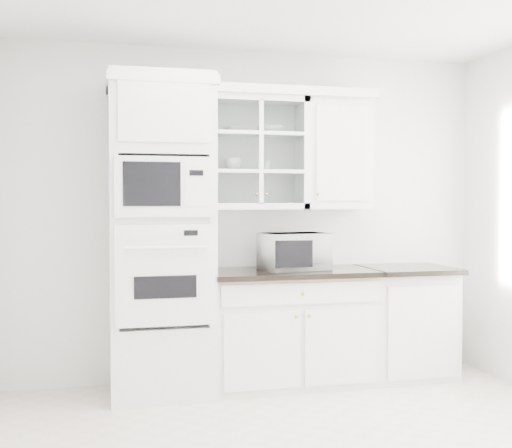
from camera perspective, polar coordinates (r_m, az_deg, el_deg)
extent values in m
cube|color=white|center=(5.32, -0.68, 0.80)|extent=(4.00, 0.02, 2.70)
cube|color=white|center=(4.89, -8.46, -1.08)|extent=(0.76, 0.65, 2.40)
cube|color=white|center=(4.58, -8.07, -4.55)|extent=(0.70, 0.03, 0.72)
cube|color=black|center=(4.57, -8.05, -5.57)|extent=(0.44, 0.01, 0.16)
cube|color=white|center=(4.55, -8.11, 3.28)|extent=(0.70, 0.03, 0.43)
cube|color=black|center=(4.53, -9.23, 3.54)|extent=(0.40, 0.01, 0.31)
cube|color=white|center=(5.21, 3.08, -9.32)|extent=(1.30, 0.60, 0.88)
cube|color=black|center=(5.10, 3.21, -4.32)|extent=(1.32, 0.67, 0.04)
cube|color=white|center=(5.57, 13.11, -8.62)|extent=(0.70, 0.60, 0.88)
cube|color=black|center=(5.47, 13.31, -3.94)|extent=(0.72, 0.67, 0.04)
cube|color=white|center=(5.19, 0.02, 6.30)|extent=(0.80, 0.33, 0.90)
cube|color=white|center=(5.18, 0.02, 4.64)|extent=(0.74, 0.29, 0.02)
cube|color=white|center=(5.20, 0.02, 7.95)|extent=(0.74, 0.29, 0.02)
cube|color=white|center=(5.38, 7.07, 6.13)|extent=(0.55, 0.33, 0.90)
cube|color=white|center=(5.20, -1.06, 11.68)|extent=(2.14, 0.38, 0.07)
imported|color=white|center=(5.10, 3.34, -2.44)|extent=(0.57, 0.50, 0.29)
imported|color=white|center=(5.16, -1.81, 8.36)|extent=(0.23, 0.23, 0.05)
imported|color=white|center=(5.25, 1.26, 8.36)|extent=(0.26, 0.26, 0.06)
imported|color=white|center=(5.13, -2.07, 5.32)|extent=(0.13, 0.13, 0.10)
imported|color=white|center=(5.18, 0.85, 5.21)|extent=(0.10, 0.10, 0.08)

